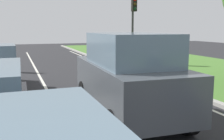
# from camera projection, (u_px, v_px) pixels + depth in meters

# --- Properties ---
(ground_plane) EXTENTS (60.00, 60.00, 0.00)m
(ground_plane) POSITION_uv_depth(u_px,v_px,m) (60.00, 83.00, 11.84)
(ground_plane) COLOR #262628
(lane_line_center) EXTENTS (0.12, 32.00, 0.01)m
(lane_line_center) POSITION_uv_depth(u_px,v_px,m) (44.00, 84.00, 11.61)
(lane_line_center) COLOR silver
(lane_line_center) RESTS_ON ground
(lane_line_right_edge) EXTENTS (0.12, 32.00, 0.01)m
(lane_line_right_edge) POSITION_uv_depth(u_px,v_px,m) (134.00, 78.00, 13.06)
(lane_line_right_edge) COLOR silver
(lane_line_right_edge) RESTS_ON ground
(grass_verge_right) EXTENTS (9.00, 48.00, 0.06)m
(grass_verge_right) POSITION_uv_depth(u_px,v_px,m) (215.00, 72.00, 14.72)
(grass_verge_right) COLOR #47752D
(grass_verge_right) RESTS_ON ground
(curb_right) EXTENTS (0.24, 48.00, 0.12)m
(curb_right) POSITION_uv_depth(u_px,v_px,m) (143.00, 76.00, 13.22)
(curb_right) COLOR #9E9B93
(curb_right) RESTS_ON ground
(car_suv_ahead) EXTENTS (2.12, 4.57, 2.28)m
(car_suv_ahead) POSITION_uv_depth(u_px,v_px,m) (128.00, 75.00, 7.09)
(car_suv_ahead) COLOR #474C51
(car_suv_ahead) RESTS_ON ground
(traffic_light_near_right) EXTENTS (0.32, 0.50, 4.66)m
(traffic_light_near_right) POSITION_uv_depth(u_px,v_px,m) (133.00, 17.00, 17.21)
(traffic_light_near_right) COLOR #2D2D2D
(traffic_light_near_right) RESTS_ON ground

